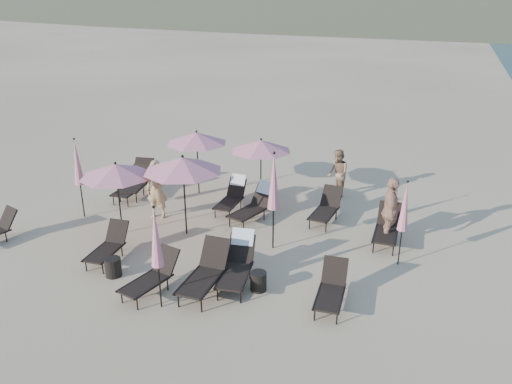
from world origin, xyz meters
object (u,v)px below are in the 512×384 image
at_px(umbrella_closed_3, 274,182).
at_px(umbrella_open_3, 261,146).
at_px(lounger_3, 205,272).
at_px(lounger_10, 326,208).
at_px(lounger_1, 108,245).
at_px(lounger_4, 238,262).
at_px(lounger_9, 254,204).
at_px(lounger_2, 152,276).
at_px(beachgoer_c, 390,211).
at_px(lounger_6, 132,185).
at_px(umbrella_closed_1, 405,207).
at_px(umbrella_closed_2, 77,163).
at_px(side_table_0, 113,267).
at_px(umbrella_open_2, 197,138).
at_px(lounger_5, 331,288).
at_px(umbrella_open_0, 116,170).
at_px(umbrella_open_1, 183,164).
at_px(side_table_1, 258,281).
at_px(beachgoer_a, 157,190).
at_px(lounger_11, 387,227).
at_px(lounger_8, 232,195).
at_px(umbrella_closed_0, 156,238).
at_px(beachgoer_b, 338,174).
at_px(lounger_7, 137,180).

bearing_deg(umbrella_closed_3, umbrella_open_3, 115.81).
xyz_separation_m(lounger_3, lounger_10, (1.72, 4.77, -0.05)).
xyz_separation_m(lounger_1, lounger_3, (3.01, -0.42, 0.08)).
bearing_deg(umbrella_open_3, lounger_4, -75.85).
bearing_deg(lounger_9, lounger_1, -109.61).
height_order(lounger_2, lounger_3, lounger_3).
xyz_separation_m(lounger_10, beachgoer_c, (1.95, -0.83, 0.53)).
relative_size(lounger_6, umbrella_closed_1, 0.75).
relative_size(umbrella_closed_2, side_table_0, 5.38).
distance_m(lounger_3, lounger_9, 4.12).
bearing_deg(beachgoer_c, umbrella_open_2, 66.47).
bearing_deg(lounger_5, umbrella_open_2, 134.88).
bearing_deg(umbrella_open_3, lounger_5, -55.33).
relative_size(umbrella_open_0, umbrella_open_1, 0.91).
relative_size(umbrella_closed_2, side_table_1, 5.46).
bearing_deg(lounger_4, side_table_0, -173.73).
xyz_separation_m(lounger_5, beachgoer_a, (-6.06, 2.74, 0.51)).
relative_size(lounger_3, lounger_11, 1.08).
height_order(umbrella_open_1, umbrella_open_3, umbrella_open_1).
bearing_deg(lounger_1, lounger_9, 49.04).
bearing_deg(lounger_3, lounger_10, 68.90).
height_order(lounger_5, side_table_0, lounger_5).
bearing_deg(lounger_8, umbrella_closed_0, -83.76).
height_order(lounger_2, lounger_11, lounger_11).
bearing_deg(beachgoer_a, umbrella_closed_1, -13.02).
bearing_deg(lounger_3, lounger_4, 47.47).
bearing_deg(lounger_10, beachgoer_a, -157.81).
relative_size(lounger_10, umbrella_open_1, 0.69).
relative_size(umbrella_open_0, beachgoer_b, 1.32).
distance_m(umbrella_closed_0, beachgoer_a, 4.96).
bearing_deg(lounger_5, umbrella_closed_0, -161.95).
height_order(umbrella_open_2, side_table_1, umbrella_open_2).
bearing_deg(umbrella_open_3, umbrella_closed_1, -30.32).
relative_size(lounger_2, beachgoer_c, 0.85).
bearing_deg(beachgoer_c, lounger_11, 23.49).
bearing_deg(umbrella_closed_1, lounger_2, -147.47).
bearing_deg(lounger_7, lounger_11, -15.55).
xyz_separation_m(lounger_4, lounger_5, (2.31, -0.16, -0.12)).
bearing_deg(lounger_2, beachgoer_a, 131.92).
bearing_deg(lounger_6, umbrella_closed_0, -54.67).
xyz_separation_m(lounger_11, beachgoer_a, (-6.82, -0.80, 0.48)).
bearing_deg(beachgoer_c, lounger_7, 74.55).
xyz_separation_m(umbrella_open_2, beachgoer_b, (4.57, 1.37, -1.15)).
xyz_separation_m(lounger_3, lounger_11, (3.62, 4.00, -0.04)).
bearing_deg(lounger_6, lounger_1, -67.80).
xyz_separation_m(lounger_9, umbrella_closed_3, (1.14, -1.57, 1.41)).
bearing_deg(lounger_5, umbrella_closed_1, 58.28).
height_order(umbrella_open_2, beachgoer_c, umbrella_open_2).
distance_m(lounger_2, side_table_0, 1.32).
xyz_separation_m(lounger_4, beachgoer_a, (-3.75, 2.58, 0.40)).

